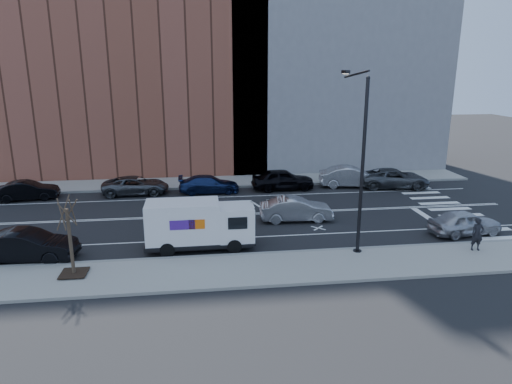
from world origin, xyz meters
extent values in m
plane|color=black|center=(0.00, 0.00, 0.00)|extent=(120.00, 120.00, 0.00)
cube|color=gray|center=(0.00, -8.80, 0.07)|extent=(44.00, 3.60, 0.15)
cube|color=gray|center=(0.00, 8.80, 0.07)|extent=(44.00, 3.60, 0.15)
cube|color=gray|center=(0.00, -7.00, 0.08)|extent=(44.00, 0.25, 0.17)
cube|color=gray|center=(0.00, 7.00, 0.08)|extent=(44.00, 0.25, 0.17)
cube|color=brown|center=(-8.00, 15.60, 11.00)|extent=(26.00, 10.00, 22.00)
cube|color=slate|center=(12.00, 15.60, 13.00)|extent=(20.00, 10.00, 26.00)
cylinder|color=black|center=(7.00, -7.40, 4.50)|extent=(0.18, 0.18, 9.00)
cylinder|color=black|center=(7.00, -7.40, 0.10)|extent=(0.44, 0.44, 0.20)
sphere|color=black|center=(7.00, -7.40, 8.95)|extent=(0.20, 0.20, 0.20)
cylinder|color=black|center=(7.00, -5.70, 9.10)|extent=(0.11, 3.49, 0.48)
cube|color=black|center=(7.00, -4.00, 9.20)|extent=(0.25, 0.80, 0.18)
cube|color=#FFF2CC|center=(7.00, -4.00, 9.10)|extent=(0.18, 0.55, 0.03)
cube|color=black|center=(-7.00, -8.40, 0.23)|extent=(1.20, 1.20, 0.04)
cylinder|color=#382B1E|center=(-7.00, -8.40, 1.75)|extent=(0.16, 0.16, 3.20)
cylinder|color=#382B1E|center=(-6.75, -8.40, 3.15)|extent=(0.06, 0.80, 1.44)
cylinder|color=#382B1E|center=(-6.92, -8.16, 3.15)|extent=(0.81, 0.31, 1.19)
cylinder|color=#382B1E|center=(-7.20, -8.25, 3.15)|extent=(0.58, 0.76, 1.50)
cylinder|color=#382B1E|center=(-7.20, -8.55, 3.15)|extent=(0.47, 0.61, 1.37)
cylinder|color=#382B1E|center=(-6.92, -8.64, 3.15)|extent=(0.72, 0.29, 1.13)
cube|color=black|center=(-1.20, -5.60, 0.41)|extent=(5.65, 1.94, 0.27)
cube|color=silver|center=(0.80, -5.59, 1.41)|extent=(1.83, 1.97, 1.82)
cube|color=black|center=(1.73, -5.58, 1.68)|extent=(0.06, 1.68, 0.86)
cube|color=black|center=(0.81, -6.58, 1.68)|extent=(1.00, 0.04, 0.64)
cube|color=black|center=(0.80, -4.60, 1.68)|extent=(1.00, 0.04, 0.64)
cube|color=black|center=(1.69, -5.58, 0.50)|extent=(0.15, 1.82, 0.32)
cube|color=silver|center=(-2.02, -5.60, 1.59)|extent=(3.83, 2.02, 2.09)
cube|color=#47198C|center=(-2.01, -6.62, 1.73)|extent=(1.27, 0.03, 0.50)
cube|color=orange|center=(-1.28, -6.62, 1.73)|extent=(0.82, 0.02, 0.50)
cube|color=#47198C|center=(-2.02, -4.59, 1.73)|extent=(1.27, 0.03, 0.50)
cube|color=orange|center=(-1.30, -4.58, 1.73)|extent=(0.82, 0.02, 0.50)
cylinder|color=black|center=(0.63, -6.50, 0.38)|extent=(0.77, 0.26, 0.76)
cylinder|color=black|center=(0.62, -4.68, 0.38)|extent=(0.77, 0.26, 0.76)
cylinder|color=black|center=(-2.83, -6.52, 0.38)|extent=(0.77, 0.26, 0.76)
cylinder|color=black|center=(-2.84, -4.70, 0.38)|extent=(0.77, 0.26, 0.76)
imported|color=black|center=(-13.60, 5.45, 0.70)|extent=(4.43, 2.00, 1.41)
imported|color=#484B50|center=(-5.92, 5.98, 0.69)|extent=(5.03, 2.42, 1.38)
imported|color=#16244F|center=(-0.33, 5.71, 0.68)|extent=(4.67, 1.93, 1.35)
imported|color=black|center=(5.52, 5.89, 0.84)|extent=(4.98, 2.11, 1.68)
imported|color=#A9AAAE|center=(11.20, 6.08, 0.84)|extent=(5.28, 2.46, 1.67)
imported|color=#43464A|center=(14.59, 5.37, 0.77)|extent=(5.83, 3.29, 1.54)
imported|color=#A2A2A6|center=(4.95, -1.71, 0.75)|extent=(4.64, 1.80, 1.51)
imported|color=black|center=(-9.77, -6.09, 0.79)|extent=(4.93, 2.02, 1.59)
imported|color=#B7B7BC|center=(14.17, -5.40, 0.72)|extent=(4.42, 2.23, 1.44)
imported|color=black|center=(13.22, -8.05, 1.03)|extent=(0.68, 0.48, 1.77)
camera|label=1|loc=(-1.11, -28.71, 9.45)|focal=32.00mm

